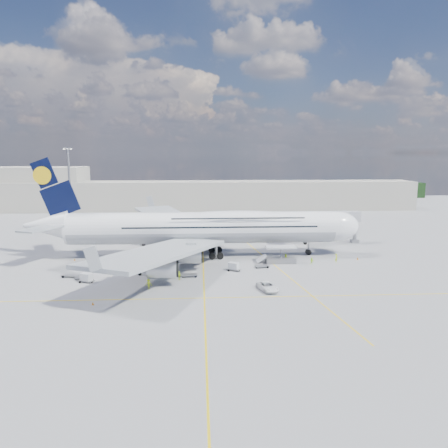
{
  "coord_description": "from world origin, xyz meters",
  "views": [
    {
      "loc": [
        -0.59,
        -89.69,
        23.85
      ],
      "look_at": [
        4.84,
        8.0,
        7.89
      ],
      "focal_mm": 35.0,
      "sensor_mm": 36.0,
      "label": 1
    }
  ],
  "objects": [
    {
      "name": "dolly_row_c",
      "position": [
        -2.8,
        -7.1,
        0.36
      ],
      "size": [
        3.21,
        1.8,
        0.46
      ],
      "rotation": [
        0.0,
        0.0,
        0.04
      ],
      "color": "gray",
      "rests_on": "ground"
    },
    {
      "name": "cone_wing_left_inner",
      "position": [
        -6.54,
        27.36,
        0.24
      ],
      "size": [
        0.4,
        0.4,
        0.5
      ],
      "color": "orange",
      "rests_on": "ground"
    },
    {
      "name": "crew_wing",
      "position": [
        -4.65,
        -9.17,
        0.85
      ],
      "size": [
        0.87,
        1.06,
        1.69
      ],
      "primitive_type": "imported",
      "rotation": [
        0.0,
        0.0,
        1.01
      ],
      "color": "#BFE418",
      "rests_on": "ground"
    },
    {
      "name": "catering_truck_outer",
      "position": [
        -8.96,
        50.39,
        1.93
      ],
      "size": [
        7.26,
        3.62,
        4.15
      ],
      "rotation": [
        0.0,
        0.0,
        -0.17
      ],
      "color": "gray",
      "rests_on": "ground"
    },
    {
      "name": "cone_wing_right_outer",
      "position": [
        -17.71,
        -22.42,
        0.24
      ],
      "size": [
        0.4,
        0.4,
        0.51
      ],
      "color": "orange",
      "rests_on": "ground"
    },
    {
      "name": "dolly_row_b",
      "position": [
        -21.87,
        -9.82,
        0.93
      ],
      "size": [
        3.08,
        2.42,
        1.72
      ],
      "rotation": [
        0.0,
        0.0,
        -0.41
      ],
      "color": "gray",
      "rests_on": "ground"
    },
    {
      "name": "dolly_nose_near",
      "position": [
        12.32,
        -1.11,
        0.33
      ],
      "size": [
        3.27,
        2.38,
        0.43
      ],
      "rotation": [
        0.0,
        0.0,
        0.31
      ],
      "color": "gray",
      "rests_on": "ground"
    },
    {
      "name": "catering_truck_inner",
      "position": [
        -13.12,
        22.07,
        1.67
      ],
      "size": [
        6.27,
        3.42,
        3.54
      ],
      "rotation": [
        0.0,
        0.0,
        -0.24
      ],
      "color": "gray",
      "rests_on": "ground"
    },
    {
      "name": "cargo_loader",
      "position": [
        16.82,
        2.89,
        1.25
      ],
      "size": [
        8.53,
        3.2,
        3.67
      ],
      "color": "silver",
      "rests_on": "ground"
    },
    {
      "name": "service_van",
      "position": [
        11.1,
        -16.75,
        0.73
      ],
      "size": [
        3.83,
        5.75,
        1.47
      ],
      "primitive_type": "imported",
      "rotation": [
        0.0,
        0.0,
        0.29
      ],
      "color": "white",
      "rests_on": "ground"
    },
    {
      "name": "terminal",
      "position": [
        0.0,
        95.0,
        6.0
      ],
      "size": [
        180.0,
        16.0,
        12.0
      ],
      "primitive_type": "cube",
      "color": "#B2AD9E",
      "rests_on": "ground"
    },
    {
      "name": "cone_wing_right_inner",
      "position": [
        -4.84,
        -5.15,
        0.3
      ],
      "size": [
        0.49,
        0.49,
        0.62
      ],
      "color": "orange",
      "rests_on": "ground"
    },
    {
      "name": "baggage_tug",
      "position": [
        -11.52,
        -5.21,
        0.79
      ],
      "size": [
        3.05,
        1.84,
        1.78
      ],
      "rotation": [
        0.0,
        0.0,
        -0.19
      ],
      "color": "white",
      "rests_on": "ground"
    },
    {
      "name": "cone_tail",
      "position": [
        -28.76,
        7.13,
        0.23
      ],
      "size": [
        0.38,
        0.38,
        0.48
      ],
      "color": "orange",
      "rests_on": "ground"
    },
    {
      "name": "light_mast",
      "position": [
        -40.0,
        45.0,
        13.21
      ],
      "size": [
        3.0,
        0.7,
        25.5
      ],
      "color": "gray",
      "rests_on": "ground"
    },
    {
      "name": "dolly_nose_far",
      "position": [
        6.17,
        -3.25,
        0.92
      ],
      "size": [
        3.08,
        2.58,
        1.72
      ],
      "rotation": [
        0.0,
        0.0,
        -0.51
      ],
      "color": "gray",
      "rests_on": "ground"
    },
    {
      "name": "crew_van",
      "position": [
        18.3,
        3.48,
        0.87
      ],
      "size": [
        0.64,
        0.9,
        1.75
      ],
      "primitive_type": "imported",
      "rotation": [
        0.0,
        0.0,
        1.67
      ],
      "color": "#CAF019",
      "rests_on": "ground"
    },
    {
      "name": "crew_tug",
      "position": [
        -9.78,
        -14.7,
        0.93
      ],
      "size": [
        1.26,
        0.79,
        1.86
      ],
      "primitive_type": "imported",
      "rotation": [
        0.0,
        0.0,
        -0.08
      ],
      "color": "#C1DD17",
      "rests_on": "ground"
    },
    {
      "name": "cone_nose",
      "position": [
        34.93,
        4.5,
        0.29
      ],
      "size": [
        0.47,
        0.47,
        0.6
      ],
      "color": "orange",
      "rests_on": "ground"
    },
    {
      "name": "cone_wing_left_outer",
      "position": [
        -14.79,
        29.57,
        0.26
      ],
      "size": [
        0.42,
        0.42,
        0.54
      ],
      "color": "orange",
      "rests_on": "ground"
    },
    {
      "name": "hangar",
      "position": [
        -70.0,
        100.0,
        9.0
      ],
      "size": [
        40.0,
        22.0,
        18.0
      ],
      "primitive_type": "cube",
      "color": "#B2AD9E",
      "rests_on": "ground"
    },
    {
      "name": "airliner",
      "position": [
        0.26,
        10.0,
        6.87
      ],
      "size": [
        77.26,
        79.15,
        23.71
      ],
      "color": "white",
      "rests_on": "ground"
    },
    {
      "name": "dolly_row_a",
      "position": [
        -23.04,
        -7.52,
        0.35
      ],
      "size": [
        3.41,
        2.49,
        0.45
      ],
      "rotation": [
        0.0,
        0.0,
        0.31
      ],
      "color": "gray",
      "rests_on": "ground"
    },
    {
      "name": "dolly_back",
      "position": [
        -25.78,
        -5.98,
        0.39
      ],
      "size": [
        3.61,
        2.23,
        0.5
      ],
      "rotation": [
        0.0,
        0.0,
        -0.12
      ],
      "color": "gray",
      "rests_on": "ground"
    },
    {
      "name": "taxi_line_main",
      "position": [
        0.0,
        0.0,
        0.01
      ],
      "size": [
        0.25,
        220.0,
        0.01
      ],
      "primitive_type": "cube",
      "color": "yellow",
      "rests_on": "ground"
    },
    {
      "name": "ground",
      "position": [
        0.0,
        0.0,
        0.0
      ],
      "size": [
        300.0,
        300.0,
        0.0
      ],
      "primitive_type": "plane",
      "color": "gray",
      "rests_on": "ground"
    },
    {
      "name": "crew_nose",
      "position": [
        29.42,
        2.62,
        0.93
      ],
      "size": [
        0.77,
        0.81,
        1.86
      ],
      "primitive_type": "imported",
      "rotation": [
        0.0,
        0.0,
        0.9
      ],
      "color": "#D9F219",
      "rests_on": "ground"
    },
    {
      "name": "taxi_line_cross",
      "position": [
        0.0,
        -20.0,
        0.01
      ],
      "size": [
        120.0,
        0.25,
        0.01
      ],
      "primitive_type": "cube",
      "color": "yellow",
      "rests_on": "ground"
    },
    {
      "name": "jet_bridge",
      "position": [
        29.81,
        20.94,
        6.85
      ],
      "size": [
        18.8,
        12.1,
        8.5
      ],
      "color": "#B7B7BC",
      "rests_on": "ground"
    },
    {
      "name": "crew_loader",
      "position": [
        23.47,
        0.83,
        0.78
      ],
      "size": [
        0.89,
        0.78,
        1.55
      ],
      "primitive_type": "imported",
      "rotation": [
        0.0,
        0.0,
        -0.29
      ],
      "color": "#ADF219",
      "rests_on": "ground"
    },
    {
      "name": "taxi_line_diag",
      "position": [
        14.0,
        10.0,
        0.01
      ],
      "size": [
        14.16,
        99.06,
        0.01
      ],
      "primitive_type": "cube",
      "rotation": [
        0.0,
        0.0,
        0.14
      ],
      "color": "yellow",
      "rests_on": "ground"
    },
    {
      "name": "tree_line",
      "position": [
        40.0,
        140.0,
        4.0
      ],
      "size": [
        160.0,
        6.0,
        8.0
      ],
      "primitive_type": "cube",
      "color": "#193814",
      "rests_on": "ground"
    }
  ]
}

